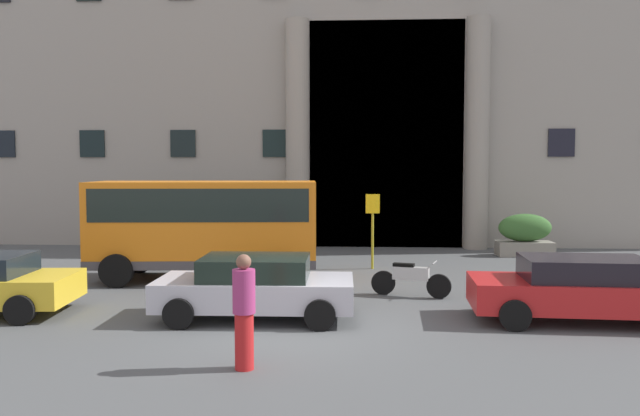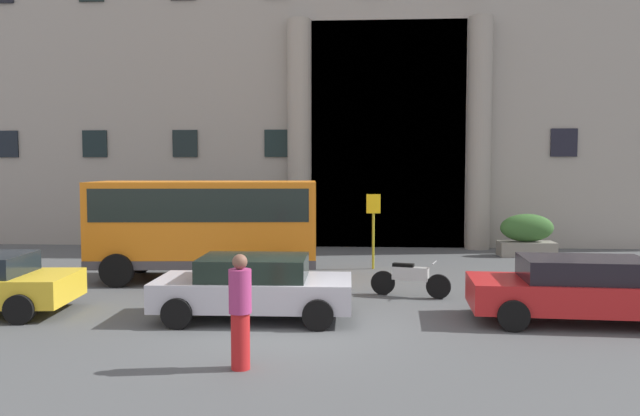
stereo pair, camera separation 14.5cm
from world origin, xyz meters
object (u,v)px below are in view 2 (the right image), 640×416
object	(u,v)px
orange_minibus	(206,221)
hedge_planter_west	(159,231)
hedge_planter_far_east	(527,236)
parked_sedan_far	(584,289)
parked_estate_mid	(254,286)
hedge_planter_entrance_right	(265,237)
motorcycle_near_kerb	(263,279)
scooter_by_planter	(409,278)
bus_stop_sign	(373,222)
pedestrian_woman_with_bag	(240,311)

from	to	relation	value
orange_minibus	hedge_planter_west	distance (m)	6.31
hedge_planter_far_east	parked_sedan_far	world-z (taller)	hedge_planter_far_east
parked_estate_mid	parked_sedan_far	size ratio (longest dim) A/B	0.88
hedge_planter_far_east	hedge_planter_entrance_right	xyz separation A→B (m)	(-9.46, -0.55, -0.06)
motorcycle_near_kerb	scooter_by_planter	bearing A→B (deg)	-0.99
bus_stop_sign	motorcycle_near_kerb	world-z (taller)	bus_stop_sign
bus_stop_sign	parked_estate_mid	xyz separation A→B (m)	(-2.67, -6.61, -0.79)
hedge_planter_entrance_right	pedestrian_woman_with_bag	distance (m)	12.64
bus_stop_sign	hedge_planter_entrance_right	bearing A→B (deg)	145.54
motorcycle_near_kerb	parked_estate_mid	bearing A→B (deg)	-91.59
hedge_planter_far_east	motorcycle_near_kerb	world-z (taller)	hedge_planter_far_east
orange_minibus	hedge_planter_west	size ratio (longest dim) A/B	3.78
bus_stop_sign	parked_estate_mid	size ratio (longest dim) A/B	0.57
orange_minibus	bus_stop_sign	distance (m)	5.26
bus_stop_sign	scooter_by_planter	distance (m)	4.36
pedestrian_woman_with_bag	hedge_planter_entrance_right	bearing A→B (deg)	153.23
motorcycle_near_kerb	hedge_planter_far_east	bearing A→B (deg)	36.70
hedge_planter_west	motorcycle_near_kerb	distance (m)	9.33
parked_estate_mid	pedestrian_woman_with_bag	world-z (taller)	pedestrian_woman_with_bag
hedge_planter_entrance_right	motorcycle_near_kerb	bearing A→B (deg)	-81.76
orange_minibus	motorcycle_near_kerb	bearing A→B (deg)	-54.35
orange_minibus	motorcycle_near_kerb	xyz separation A→B (m)	(2.00, -2.36, -1.21)
orange_minibus	hedge_planter_west	xyz separation A→B (m)	(-3.17, 5.40, -0.85)
hedge_planter_entrance_right	hedge_planter_west	bearing A→B (deg)	170.78
orange_minibus	parked_estate_mid	size ratio (longest dim) A/B	1.56
orange_minibus	motorcycle_near_kerb	distance (m)	3.33
bus_stop_sign	pedestrian_woman_with_bag	bearing A→B (deg)	-103.23
hedge_planter_far_east	hedge_planter_entrance_right	world-z (taller)	hedge_planter_far_east
bus_stop_sign	pedestrian_woman_with_bag	world-z (taller)	bus_stop_sign
parked_sedan_far	motorcycle_near_kerb	bearing A→B (deg)	166.72
orange_minibus	pedestrian_woman_with_bag	world-z (taller)	orange_minibus
parked_estate_mid	parked_sedan_far	bearing A→B (deg)	-0.43
hedge_planter_entrance_right	parked_estate_mid	bearing A→B (deg)	-82.77
bus_stop_sign	parked_sedan_far	distance (m)	7.80
hedge_planter_west	motorcycle_near_kerb	xyz separation A→B (m)	(5.17, -7.76, -0.36)
hedge_planter_entrance_right	motorcycle_near_kerb	xyz separation A→B (m)	(1.03, -7.09, -0.23)
bus_stop_sign	orange_minibus	bearing A→B (deg)	-156.62
hedge_planter_west	hedge_planter_entrance_right	xyz separation A→B (m)	(4.14, -0.67, -0.14)
hedge_planter_west	parked_sedan_far	xyz separation A→B (m)	(12.15, -9.87, -0.12)
motorcycle_near_kerb	pedestrian_woman_with_bag	distance (m)	5.50
hedge_planter_west	scooter_by_planter	size ratio (longest dim) A/B	0.88
pedestrian_woman_with_bag	scooter_by_planter	bearing A→B (deg)	117.89
parked_estate_mid	orange_minibus	bearing A→B (deg)	114.50
bus_stop_sign	hedge_planter_far_east	xyz separation A→B (m)	(5.61, 3.19, -0.73)
orange_minibus	hedge_planter_entrance_right	bearing A→B (deg)	73.67
parked_estate_mid	scooter_by_planter	size ratio (longest dim) A/B	2.13
bus_stop_sign	parked_sedan_far	size ratio (longest dim) A/B	0.51
pedestrian_woman_with_bag	parked_estate_mid	bearing A→B (deg)	152.29
hedge_planter_entrance_right	orange_minibus	bearing A→B (deg)	-101.69
hedge_planter_far_east	parked_estate_mid	xyz separation A→B (m)	(-8.28, -9.81, -0.05)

